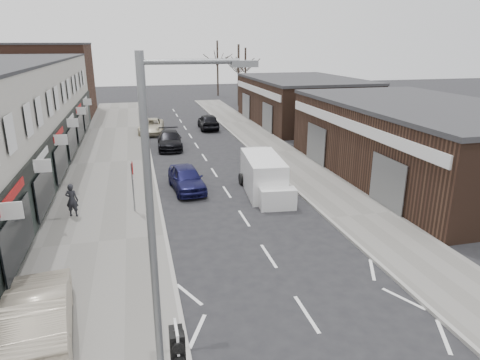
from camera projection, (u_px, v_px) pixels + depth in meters
ground at (334, 357)px, 11.78m from camera, size 160.00×160.00×0.00m
pavement_left at (111, 162)px, 30.53m from camera, size 5.50×64.00×0.12m
pavement_right at (277, 152)px, 33.39m from camera, size 3.50×64.00×0.12m
brick_block_far at (55, 81)px, 49.03m from camera, size 8.00×10.00×8.00m
right_unit_near at (421, 142)px, 26.87m from camera, size 10.00×18.00×4.50m
right_unit_far at (302, 101)px, 45.34m from camera, size 10.00×16.00×4.50m
tree_far_a at (239, 106)px, 58.17m from camera, size 3.60×3.60×8.00m
tree_far_b at (245, 100)px, 64.28m from camera, size 3.60×3.60×7.50m
tree_far_c at (218, 96)px, 69.14m from camera, size 3.60×3.60×8.50m
street_lamp at (160, 232)px, 8.58m from camera, size 2.23×0.22×8.00m
warning_sign at (133, 171)px, 21.00m from camera, size 0.12×0.80×2.70m
white_van at (264, 177)px, 24.20m from camera, size 2.36×5.59×2.11m
sedan_on_pavement at (39, 312)px, 12.20m from camera, size 2.21×4.93×1.57m
pedestrian at (72, 200)px, 20.75m from camera, size 0.69×0.54×1.66m
parked_car_left_a at (186, 178)px, 24.82m from camera, size 2.05×4.36×1.44m
parked_car_left_b at (170, 140)px, 34.70m from camera, size 2.17×4.84×1.38m
parked_car_left_c at (151, 126)px, 40.44m from camera, size 2.70×5.05×1.35m
parked_car_right_a at (257, 156)px, 29.86m from camera, size 1.73×4.23×1.36m
parked_car_right_b at (208, 121)px, 42.40m from camera, size 1.96×4.54×1.53m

